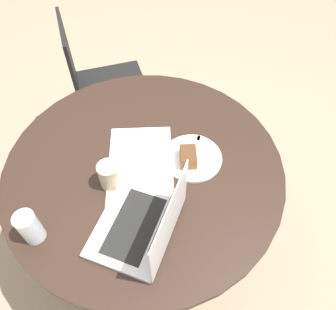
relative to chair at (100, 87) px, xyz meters
name	(u,v)px	position (x,y,z in m)	size (l,w,h in m)	color
ground_plane	(152,243)	(-0.67, -0.54, -0.47)	(12.00, 12.00, 0.00)	gray
dining_table	(146,188)	(-0.67, -0.54, 0.12)	(1.09, 1.09, 0.77)	black
chair	(100,87)	(0.00, 0.00, 0.00)	(0.58, 0.58, 0.91)	black
paper_document	(141,165)	(-0.68, -0.54, 0.30)	(0.45, 0.36, 0.00)	white
plate	(192,158)	(-0.59, -0.72, 0.30)	(0.23, 0.23, 0.01)	white
cake_slice	(188,157)	(-0.61, -0.71, 0.33)	(0.11, 0.09, 0.05)	brown
fork	(196,148)	(-0.54, -0.72, 0.31)	(0.17, 0.03, 0.00)	silver
coffee_glass	(109,175)	(-0.79, -0.46, 0.35)	(0.08, 0.08, 0.10)	#C6AD89
water_glass	(30,227)	(-1.06, -0.30, 0.36)	(0.07, 0.07, 0.13)	silver
laptop	(143,225)	(-0.93, -0.64, 0.34)	(0.32, 0.26, 0.25)	silver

